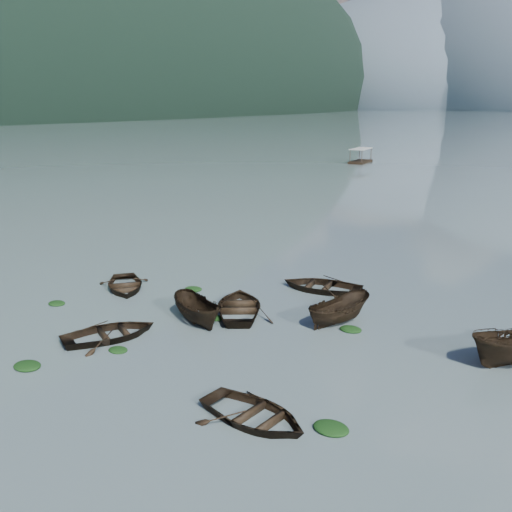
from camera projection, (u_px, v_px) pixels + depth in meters
The scene contains 17 objects.
ground_plane at pixel (90, 374), 22.06m from camera, with size 2400.00×2400.00×0.00m, color slate.
haze_mtn_a at pixel (420, 108), 889.66m from camera, with size 520.00×520.00×280.00m, color #475666.
rowboat_1 at pixel (110, 338), 25.43m from camera, with size 2.98×4.17×0.86m, color black.
rowboat_2 at pixel (198, 322), 27.25m from camera, with size 1.48×3.92×1.52m, color black.
rowboat_3 at pixel (240, 312), 28.59m from camera, with size 3.36×4.71×0.98m, color black.
rowboat_4 at pixel (254, 421), 18.86m from camera, with size 2.86×4.01×0.83m, color black.
rowboat_6 at pixel (125, 289), 32.09m from camera, with size 2.92×4.09×0.85m, color black.
rowboat_7 at pixel (322, 290), 31.92m from camera, with size 3.19×4.46×0.92m, color black.
rowboat_8 at pixel (339, 322), 27.28m from camera, with size 1.45×3.84×1.48m, color black.
weed_clump_1 at pixel (118, 351), 24.14m from camera, with size 0.89×0.71×0.20m, color black.
weed_clump_2 at pixel (27, 367), 22.63m from camera, with size 1.18×0.95×0.26m, color black.
weed_clump_3 at pixel (215, 319), 27.70m from camera, with size 0.87×0.73×0.19m, color black.
weed_clump_4 at pixel (331, 430), 18.33m from camera, with size 1.21×0.96×0.25m, color black.
weed_clump_5 at pixel (57, 304), 29.70m from camera, with size 0.96×0.78×0.20m, color black.
weed_clump_6 at pixel (193, 290), 31.94m from camera, with size 1.04×0.87×0.22m, color black.
weed_clump_7 at pixel (351, 330), 26.29m from camera, with size 1.05×0.84×0.23m, color black.
pontoon_left at pixel (360, 163), 97.96m from camera, with size 2.55×6.11×2.34m, color black, non-canonical shape.
Camera 1 is at (16.20, -13.50, 10.21)m, focal length 40.00 mm.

